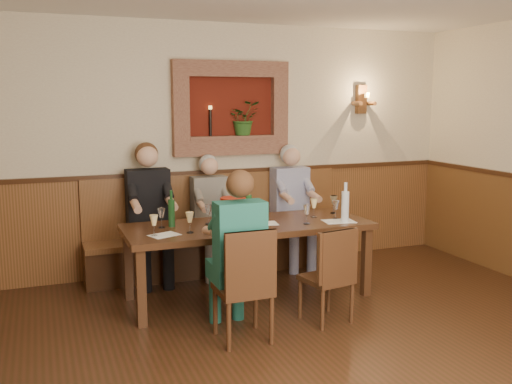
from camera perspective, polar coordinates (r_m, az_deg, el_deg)
ground_plane at (r=4.24m, az=8.39°, el=-18.25°), size 6.00×6.00×0.00m
room_shell at (r=3.76m, az=9.07°, el=8.20°), size 6.04×6.04×2.82m
wainscoting at (r=4.00m, az=8.59°, el=-10.77°), size 6.02×6.02×1.15m
wall_niche at (r=6.56m, az=-2.14°, el=7.98°), size 1.36×0.30×1.06m
wall_sconce at (r=7.25m, az=10.55°, el=9.03°), size 0.25×0.20×0.35m
dining_table at (r=5.59m, az=-0.77°, el=-3.93°), size 2.40×0.90×0.75m
bench at (r=6.54m, az=-3.64°, el=-5.13°), size 3.00×0.45×1.11m
chair_near_left at (r=4.73m, az=-1.25°, el=-11.49°), size 0.42×0.42×0.95m
chair_near_right at (r=5.15m, az=7.12°, el=-10.10°), size 0.44×0.44×0.86m
person_bench_left at (r=6.19m, az=-10.51°, el=-3.28°), size 0.45×0.56×1.50m
person_bench_mid at (r=6.36m, az=-4.47°, el=-3.46°), size 0.39×0.47×1.35m
person_bench_right at (r=6.69m, az=3.69°, el=-2.48°), size 0.42×0.52×1.43m
person_chair_front at (r=4.78m, az=-1.96°, el=-7.44°), size 0.41×0.50×1.40m
spittoon_bucket at (r=5.45m, az=-2.31°, el=-2.00°), size 0.27×0.27×0.28m
wine_bottle_green_a at (r=5.49m, az=-0.78°, el=-1.69°), size 0.09×0.09×0.39m
wine_bottle_green_b at (r=5.48m, az=-8.44°, el=-2.00°), size 0.07×0.07×0.35m
water_bottle at (r=5.68m, az=8.90°, el=-1.38°), size 0.10×0.10×0.40m
tasting_sheet_a at (r=5.17m, az=-9.16°, el=-4.27°), size 0.30×0.26×0.00m
tasting_sheet_b at (r=5.58m, az=0.74°, el=-3.16°), size 0.30×0.24×0.00m
tasting_sheet_c at (r=5.74m, az=8.28°, el=-2.91°), size 0.33×0.26×0.00m
tasting_sheet_d at (r=5.22m, az=-2.72°, el=-4.02°), size 0.34×0.30×0.00m
wine_glass_0 at (r=5.14m, az=-10.17°, el=-3.31°), size 0.08×0.08×0.19m
wine_glass_1 at (r=5.45m, az=-9.44°, el=-2.57°), size 0.08×0.08×0.19m
wine_glass_2 at (r=5.21m, az=-6.64°, el=-3.05°), size 0.08×0.08×0.19m
wine_glass_3 at (r=5.56m, az=-4.77°, el=-2.25°), size 0.08×0.08×0.19m
wine_glass_4 at (r=5.38m, az=-0.02°, el=-2.59°), size 0.08×0.08×0.19m
wine_glass_5 at (r=5.75m, az=0.49°, el=-1.83°), size 0.08×0.08×0.19m
wine_glass_6 at (r=5.56m, az=5.11°, el=-2.24°), size 0.08×0.08×0.19m
wine_glass_7 at (r=5.90m, az=5.81°, el=-1.59°), size 0.08×0.08×0.19m
wine_glass_8 at (r=5.83m, az=7.97°, el=-1.75°), size 0.08×0.08×0.19m
wine_glass_9 at (r=5.16m, az=-2.38°, el=-3.12°), size 0.08×0.08×0.19m
wine_glass_10 at (r=6.11m, az=7.79°, el=-1.25°), size 0.08×0.08×0.19m
wine_glass_11 at (r=6.12m, az=7.75°, el=-1.24°), size 0.08×0.08×0.19m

